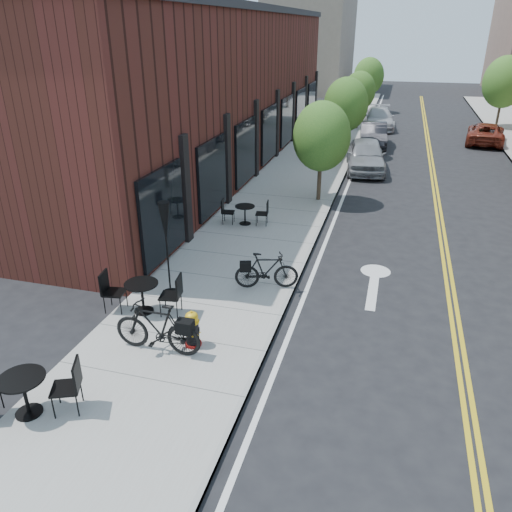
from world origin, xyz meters
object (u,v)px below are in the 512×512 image
(patio_umbrella, at_px, (165,229))
(parked_car_far, at_px, (486,133))
(bicycle_left, at_px, (157,328))
(bistro_set_b, at_px, (142,293))
(fire_hydrant, at_px, (192,329))
(bistro_set_a, at_px, (24,390))
(bistro_set_c, at_px, (245,212))
(parked_car_a, at_px, (366,155))
(parked_car_b, at_px, (373,135))
(bicycle_right, at_px, (267,271))
(parked_car_c, at_px, (379,118))

(patio_umbrella, xyz_separation_m, parked_car_far, (10.23, 22.32, -1.29))
(bicycle_left, relative_size, bistro_set_b, 1.02)
(patio_umbrella, relative_size, parked_car_far, 0.56)
(fire_hydrant, xyz_separation_m, bistro_set_b, (-1.68, 0.97, 0.11))
(bistro_set_a, distance_m, bistro_set_c, 10.09)
(bistro_set_a, distance_m, parked_car_a, 19.35)
(parked_car_a, bearing_deg, patio_umbrella, -112.16)
(bicycle_left, relative_size, parked_car_b, 0.47)
(fire_hydrant, height_order, patio_umbrella, patio_umbrella)
(bicycle_left, bearing_deg, parked_car_b, 172.74)
(bistro_set_c, relative_size, patio_umbrella, 0.65)
(patio_umbrella, height_order, parked_car_a, patio_umbrella)
(bicycle_right, bearing_deg, parked_car_far, -36.82)
(bicycle_right, height_order, patio_umbrella, patio_umbrella)
(parked_car_b, bearing_deg, bistro_set_b, -106.10)
(bistro_set_c, bearing_deg, bicycle_right, -74.67)
(bistro_set_c, bearing_deg, parked_car_far, 51.57)
(bistro_set_a, bearing_deg, parked_car_a, 53.22)
(bistro_set_c, xyz_separation_m, parked_car_far, (9.83, 17.03, 0.06))
(fire_hydrant, bearing_deg, parked_car_c, 64.57)
(parked_car_b, bearing_deg, parked_car_a, -94.97)
(parked_car_far, bearing_deg, parked_car_c, -19.99)
(fire_hydrant, relative_size, patio_umbrella, 0.34)
(bicycle_right, height_order, parked_car_a, parked_car_a)
(fire_hydrant, height_order, bicycle_left, bicycle_left)
(bistro_set_a, distance_m, bistro_set_b, 3.74)
(parked_car_a, relative_size, parked_car_far, 1.01)
(bistro_set_c, height_order, parked_car_far, parked_car_far)
(bicycle_right, relative_size, bistro_set_a, 0.87)
(parked_car_far, bearing_deg, bistro_set_b, 73.38)
(bicycle_left, height_order, parked_car_far, bicycle_left)
(fire_hydrant, height_order, parked_car_a, parked_car_a)
(bicycle_right, xyz_separation_m, parked_car_a, (1.52, 13.13, 0.13))
(bistro_set_b, bearing_deg, bicycle_right, 29.12)
(bistro_set_b, xyz_separation_m, patio_umbrella, (0.24, 1.02, 1.27))
(parked_car_a, xyz_separation_m, parked_car_far, (6.40, 8.23, -0.14))
(bicycle_right, distance_m, parked_car_b, 18.74)
(bicycle_left, distance_m, bistro_set_a, 2.74)
(parked_car_b, bearing_deg, bistro_set_a, -105.20)
(bistro_set_b, distance_m, bistro_set_c, 6.34)
(bicycle_left, bearing_deg, parked_car_far, 159.66)
(bicycle_right, distance_m, parked_car_far, 22.78)
(bicycle_left, distance_m, parked_car_b, 22.24)
(parked_car_a, relative_size, parked_car_b, 1.07)
(fire_hydrant, height_order, bicycle_right, bicycle_right)
(patio_umbrella, bearing_deg, parked_car_far, 65.38)
(parked_car_b, bearing_deg, bicycle_left, -102.72)
(patio_umbrella, xyz_separation_m, parked_car_a, (3.83, 14.10, -1.14))
(parked_car_c, bearing_deg, bistro_set_b, -104.19)
(fire_hydrant, distance_m, parked_car_b, 21.76)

